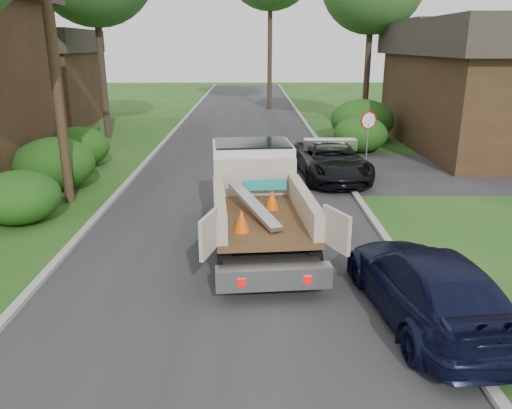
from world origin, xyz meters
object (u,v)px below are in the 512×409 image
object	(u,v)px
stop_sign	(368,128)
black_pickup	(331,160)
house_left_far	(31,76)
flatbed_truck	(256,189)
navy_suv	(427,285)
house_right	(506,84)
utility_pole	(51,37)

from	to	relation	value
stop_sign	black_pickup	xyz separation A→B (m)	(-1.60, -1.00, -1.06)
stop_sign	house_left_far	xyz separation A→B (m)	(-18.70, 13.00, 1.27)
house_left_far	flatbed_truck	world-z (taller)	house_left_far
house_left_far	flatbed_truck	bearing A→B (deg)	-54.78
stop_sign	navy_suv	size ratio (longest dim) A/B	0.52
house_left_far	navy_suv	xyz separation A→B (m)	(17.30, -24.50, -2.36)
house_right	navy_suv	distance (m)	19.05
house_right	flatbed_truck	bearing A→B (deg)	-135.75
house_left_far	house_right	bearing A→B (deg)	-16.80
utility_pole	flatbed_truck	xyz separation A→B (m)	(6.13, -3.02, -3.90)
house_right	house_left_far	bearing A→B (deg)	163.20
black_pickup	house_left_far	bearing A→B (deg)	136.35
stop_sign	navy_suv	bearing A→B (deg)	-96.94
stop_sign	flatbed_truck	world-z (taller)	stop_sign
stop_sign	house_left_far	size ratio (longest dim) A/B	0.33
black_pickup	navy_suv	bearing A→B (deg)	-93.26
stop_sign	flatbed_truck	size ratio (longest dim) A/B	0.39
house_right	navy_suv	xyz separation A→B (m)	(-9.20, -16.50, -2.47)
flatbed_truck	black_pickup	bearing A→B (deg)	59.17
flatbed_truck	navy_suv	distance (m)	5.50
stop_sign	utility_pole	xyz separation A→B (m)	(-10.68, -4.02, 3.40)
utility_pole	black_pickup	xyz separation A→B (m)	(9.08, 3.02, -4.46)
utility_pole	navy_suv	world-z (taller)	utility_pole
house_left_far	stop_sign	bearing A→B (deg)	-34.81
house_left_far	black_pickup	size ratio (longest dim) A/B	1.46
stop_sign	black_pickup	distance (m)	2.16
house_right	navy_suv	bearing A→B (deg)	-119.14
flatbed_truck	black_pickup	world-z (taller)	flatbed_truck
flatbed_truck	navy_suv	bearing A→B (deg)	-59.53
utility_pole	flatbed_truck	bearing A→B (deg)	-26.22
house_right	black_pickup	bearing A→B (deg)	-147.47
utility_pole	house_right	world-z (taller)	utility_pole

